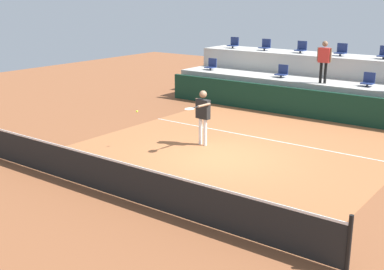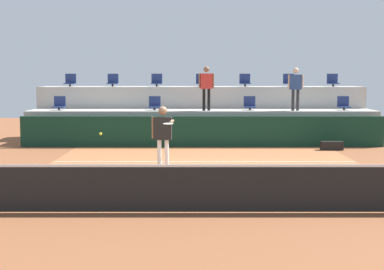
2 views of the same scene
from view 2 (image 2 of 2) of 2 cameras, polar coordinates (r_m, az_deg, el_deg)
ground_plane at (r=14.82m, az=1.30°, el=-4.04°), size 40.00×40.00×0.00m
court_inner_paint at (r=15.80m, az=1.21°, el=-3.40°), size 9.00×10.00×0.01m
court_service_line at (r=17.19m, az=1.10°, el=-2.63°), size 9.00×0.06×0.00m
tennis_net at (r=10.80m, az=1.83°, el=-5.11°), size 10.48×0.08×1.07m
sponsor_backboard at (r=20.69m, az=0.89°, el=0.34°), size 13.00×0.16×1.10m
seating_tier_lower at (r=21.98m, az=0.83°, el=0.86°), size 13.00×1.80×1.25m
seating_tier_upper at (r=23.74m, az=0.76°, el=2.27°), size 13.00×1.80×2.10m
stadium_chair_lower_far_left at (r=22.42m, az=-13.07°, el=2.96°), size 0.44×0.40×0.52m
stadium_chair_lower_left at (r=21.90m, az=-3.84°, el=3.03°), size 0.44×0.40×0.52m
stadium_chair_lower_right at (r=21.96m, az=5.57°, el=3.03°), size 0.44×0.40×0.52m
stadium_chair_lower_far_right at (r=22.59m, az=14.57°, el=2.95°), size 0.44×0.40×0.52m
stadium_chair_upper_far_left at (r=24.14m, az=-12.03°, el=5.20°), size 0.44×0.40×0.52m
stadium_chair_upper_left at (r=23.85m, az=-7.95°, el=5.27°), size 0.44×0.40×0.52m
stadium_chair_upper_mid_left at (r=23.67m, az=-3.63°, el=5.31°), size 0.44×0.40×0.52m
stadium_chair_upper_center at (r=23.63m, az=0.80°, el=5.32°), size 0.44×0.40×0.52m
stadium_chair_upper_mid_right at (r=23.72m, az=5.11°, el=5.30°), size 0.44×0.40×0.52m
stadium_chair_upper_right at (r=23.95m, az=9.38°, el=5.25°), size 0.44×0.40×0.52m
stadium_chair_upper_far_right at (r=24.31m, az=13.56°, el=5.17°), size 0.44×0.40×0.52m
tennis_player at (r=15.29m, az=-3.01°, el=0.32°), size 0.63×1.24×1.74m
spectator_in_grey at (r=21.45m, az=1.29°, el=5.03°), size 0.58×0.22×1.63m
spectator_leaning_on_rail at (r=21.78m, az=10.04°, el=4.86°), size 0.57×0.22×1.59m
tennis_ball at (r=14.01m, az=-9.12°, el=0.11°), size 0.07×0.07×0.07m
equipment_bag at (r=20.42m, az=13.46°, el=-1.03°), size 0.76×0.28×0.30m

